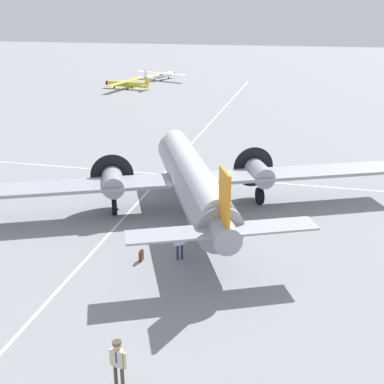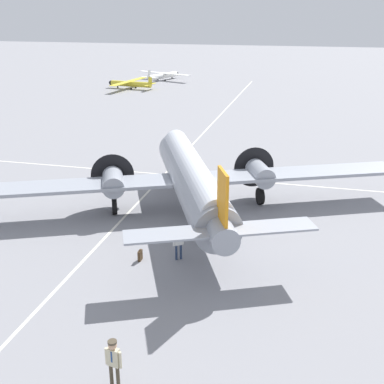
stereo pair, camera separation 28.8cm
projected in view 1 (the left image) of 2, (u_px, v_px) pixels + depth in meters
ground_plane at (192, 215)px, 29.58m from camera, size 300.00×300.00×0.00m
apron_line_eastwest at (131, 209)px, 30.43m from camera, size 120.00×0.16×0.01m
apron_line_northsouth at (214, 178)px, 36.06m from camera, size 0.16×120.00×0.01m
airliner_main at (191, 176)px, 29.08m from camera, size 17.08×26.03×5.41m
crew_foreground at (118, 359)px, 15.73m from camera, size 0.35×0.62×1.84m
passenger_boarding at (180, 241)px, 24.01m from camera, size 0.38×0.50×1.71m
suitcase_near_door at (141, 256)px, 24.17m from camera, size 0.38×0.14×0.58m
light_aircraft_distant at (126, 84)px, 76.31m from camera, size 10.46×7.83×2.00m
light_aircraft_taxiing at (160, 75)px, 85.65m from camera, size 8.33×10.77×2.12m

